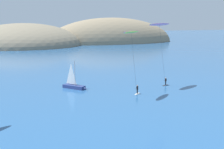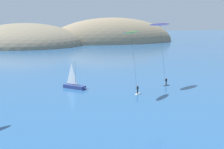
# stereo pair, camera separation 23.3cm
# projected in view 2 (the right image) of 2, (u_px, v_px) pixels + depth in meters

# --- Properties ---
(headland_island) EXTENTS (161.81, 59.06, 30.03)m
(headland_island) POSITION_uv_depth(u_px,v_px,m) (46.00, 44.00, 158.67)
(headland_island) COLOR #84755B
(headland_island) RESTS_ON ground
(sailboat_near) EXTENTS (4.57, 5.17, 5.70)m
(sailboat_near) POSITION_uv_depth(u_px,v_px,m) (76.00, 86.00, 56.82)
(sailboat_near) COLOR navy
(sailboat_near) RESTS_ON ground
(kitesurfer_lime) EXTENTS (5.32, 4.25, 11.88)m
(kitesurfer_lime) POSITION_uv_depth(u_px,v_px,m) (132.00, 38.00, 48.74)
(kitesurfer_lime) COLOR silver
(kitesurfer_lime) RESTS_ON ground
(kitesurfer_pink) EXTENTS (6.49, 3.77, 13.19)m
(kitesurfer_pink) POSITION_uv_depth(u_px,v_px,m) (160.00, 28.00, 55.58)
(kitesurfer_pink) COLOR #2D2D33
(kitesurfer_pink) RESTS_ON ground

